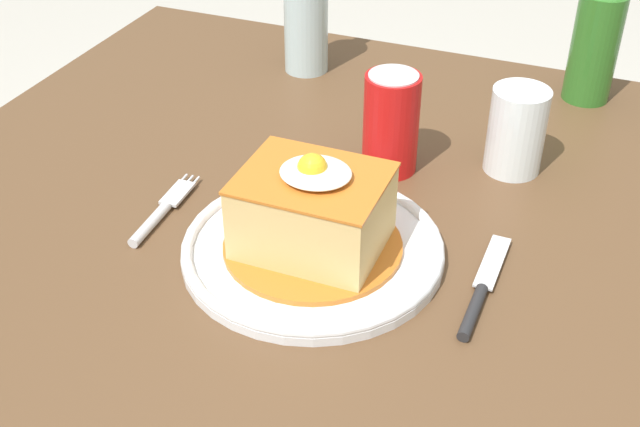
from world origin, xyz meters
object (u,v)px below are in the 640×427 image
beer_bottle_green (598,31)px  beer_bottle_clear (306,5)px  fork (159,214)px  main_plate (313,248)px  soda_can (391,123)px  knife (479,297)px  drinking_glass (516,136)px

beer_bottle_green → beer_bottle_clear: size_ratio=1.00×
fork → beer_bottle_green: beer_bottle_green is taller
main_plate → fork: (-0.18, -0.00, -0.00)m
fork → beer_bottle_clear: bearing=89.6°
fork → beer_bottle_green: (0.40, 0.48, 0.09)m
beer_bottle_clear → main_plate: bearing=-66.5°
soda_can → beer_bottle_green: 0.34m
knife → beer_bottle_clear: 0.56m
soda_can → beer_bottle_clear: size_ratio=0.47×
fork → beer_bottle_clear: (0.00, 0.42, 0.09)m
beer_bottle_clear → knife: bearing=-49.8°
main_plate → beer_bottle_green: size_ratio=1.03×
beer_bottle_clear → soda_can: bearing=-47.7°
beer_bottle_clear → drinking_glass: bearing=-26.1°
knife → beer_bottle_green: size_ratio=0.62×
beer_bottle_green → fork: bearing=-130.1°
fork → main_plate: bearing=0.7°
drinking_glass → beer_bottle_green: bearing=75.3°
main_plate → beer_bottle_green: bearing=65.4°
fork → soda_can: size_ratio=1.14×
soda_can → drinking_glass: bearing=21.4°
knife → fork: bearing=179.1°
knife → beer_bottle_green: beer_bottle_green is taller
beer_bottle_green → drinking_glass: bearing=-104.7°
knife → beer_bottle_green: 0.49m
main_plate → fork: 0.18m
knife → soda_can: 0.26m
beer_bottle_green → drinking_glass: (-0.06, -0.23, -0.05)m
knife → soda_can: bearing=127.9°
main_plate → beer_bottle_clear: bearing=113.5°
main_plate → fork: size_ratio=1.93×
drinking_glass → beer_bottle_clear: bearing=153.9°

